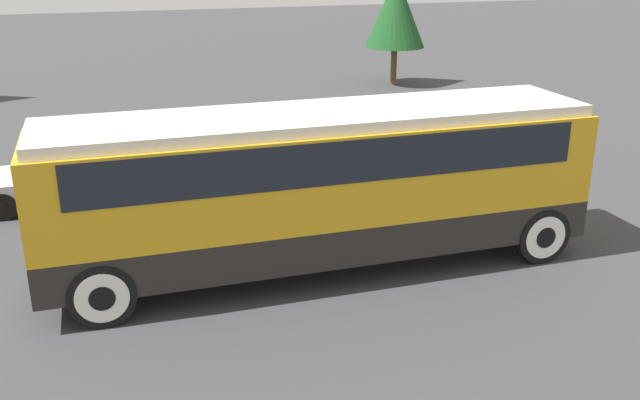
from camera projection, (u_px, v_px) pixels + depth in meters
name	position (u px, v px, depth m)	size (l,w,h in m)	color
ground_plane	(320.00, 267.00, 14.82)	(120.00, 120.00, 0.00)	#38383A
tour_bus	(325.00, 175.00, 14.16)	(10.97, 2.56, 3.30)	black
parked_car_near	(76.00, 176.00, 18.34)	(4.49, 1.96, 1.33)	#BCBCC1
parked_car_mid	(233.00, 152.00, 20.35)	(4.58, 1.98, 1.40)	silver
tree_left	(396.00, 11.00, 32.47)	(2.74, 2.74, 5.02)	brown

